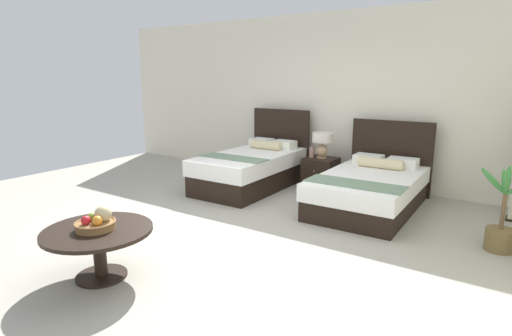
# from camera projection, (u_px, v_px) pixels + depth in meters

# --- Properties ---
(ground_plane) EXTENTS (9.97, 9.43, 0.02)m
(ground_plane) POSITION_uv_depth(u_px,v_px,m) (241.00, 231.00, 4.97)
(ground_plane) COLOR #A6A293
(wall_back) EXTENTS (9.97, 0.12, 2.89)m
(wall_back) POSITION_uv_depth(u_px,v_px,m) (340.00, 99.00, 7.01)
(wall_back) COLOR silver
(wall_back) RESTS_ON ground
(bed_near_window) EXTENTS (1.15, 2.09, 1.24)m
(bed_near_window) POSITION_uv_depth(u_px,v_px,m) (252.00, 168.00, 6.84)
(bed_near_window) COLOR black
(bed_near_window) RESTS_ON ground
(bed_near_corner) EXTENTS (1.28, 2.07, 1.16)m
(bed_near_corner) POSITION_uv_depth(u_px,v_px,m) (371.00, 188.00, 5.74)
(bed_near_corner) COLOR black
(bed_near_corner) RESTS_ON ground
(nightstand) EXTENTS (0.51, 0.50, 0.51)m
(nightstand) POSITION_uv_depth(u_px,v_px,m) (320.00, 173.00, 6.79)
(nightstand) COLOR black
(nightstand) RESTS_ON ground
(table_lamp) EXTENTS (0.33, 0.33, 0.42)m
(table_lamp) POSITION_uv_depth(u_px,v_px,m) (322.00, 142.00, 6.69)
(table_lamp) COLOR tan
(table_lamp) RESTS_ON nightstand
(vase) EXTENTS (0.08, 0.08, 0.18)m
(vase) POSITION_uv_depth(u_px,v_px,m) (312.00, 152.00, 6.76)
(vase) COLOR gray
(vase) RESTS_ON nightstand
(coffee_table) EXTENTS (0.98, 0.98, 0.47)m
(coffee_table) POSITION_uv_depth(u_px,v_px,m) (98.00, 239.00, 3.71)
(coffee_table) COLOR black
(coffee_table) RESTS_ON ground
(fruit_bowl) EXTENTS (0.36, 0.36, 0.21)m
(fruit_bowl) POSITION_uv_depth(u_px,v_px,m) (97.00, 222.00, 3.68)
(fruit_bowl) COLOR olive
(fruit_bowl) RESTS_ON coffee_table
(loose_apple) EXTENTS (0.08, 0.08, 0.08)m
(loose_apple) POSITION_uv_depth(u_px,v_px,m) (104.00, 211.00, 4.05)
(loose_apple) COLOR red
(loose_apple) RESTS_ON coffee_table
(potted_palm) EXTENTS (0.57, 0.49, 0.95)m
(potted_palm) POSITION_uv_depth(u_px,v_px,m) (501.00, 228.00, 4.32)
(potted_palm) COLOR brown
(potted_palm) RESTS_ON ground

